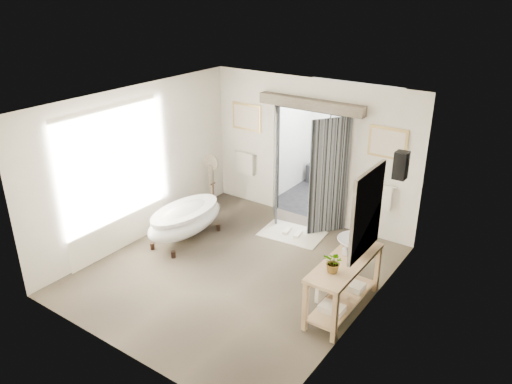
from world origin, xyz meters
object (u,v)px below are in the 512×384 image
rug (292,234)px  vanity (342,281)px  basin (355,244)px  clawfoot_tub (185,219)px

rug → vanity: bearing=-41.9°
vanity → basin: basin is taller
clawfoot_tub → vanity: bearing=-5.0°
vanity → basin: bearing=91.7°
clawfoot_tub → basin: 3.41m
vanity → rug: (-1.83, 1.64, -0.50)m
vanity → clawfoot_tub: bearing=175.0°
basin → rug: bearing=150.4°
rug → basin: size_ratio=2.22×
basin → vanity: bearing=-83.4°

